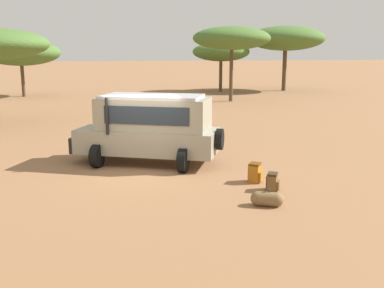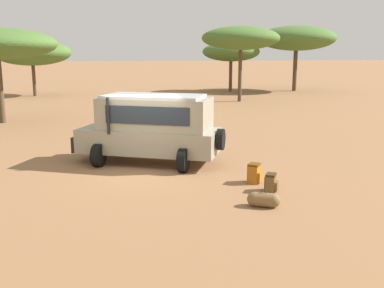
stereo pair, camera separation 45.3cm
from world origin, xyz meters
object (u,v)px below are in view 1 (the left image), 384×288
Objects in this scene: backpack_cluster_center at (255,173)px; acacia_tree_distant_right at (286,38)px; safari_vehicle at (150,127)px; acacia_tree_far_right at (221,52)px; acacia_tree_left_mid at (21,53)px; acacia_tree_right_mid at (232,38)px; duffel_bag_low_black_case at (267,199)px; backpack_beside_front_wheel at (273,182)px.

backpack_cluster_center is 0.08× the size of acacia_tree_distant_right.
acacia_tree_far_right is (9.75, 27.10, 2.52)m from safari_vehicle.
acacia_tree_distant_right is at bearing 58.87° from safari_vehicle.
acacia_tree_distant_right reaches higher than acacia_tree_left_mid.
acacia_tree_left_mid reaches higher than backpack_cluster_center.
acacia_tree_left_mid reaches higher than acacia_tree_far_right.
acacia_tree_left_mid is 18.17m from acacia_tree_right_mid.
acacia_tree_far_right reaches higher than duffel_bag_low_black_case.
safari_vehicle is at bearing 115.72° from duffel_bag_low_black_case.
backpack_beside_front_wheel is at bearing -51.41° from safari_vehicle.
acacia_tree_left_mid is 1.10× the size of acacia_tree_right_mid.
acacia_tree_left_mid is at bearing 111.31° from backpack_cluster_center.
backpack_cluster_center is 0.10× the size of acacia_tree_right_mid.
acacia_tree_left_mid is at bearing 157.03° from acacia_tree_right_mid.
backpack_cluster_center reaches higher than duffel_bag_low_black_case.
acacia_tree_far_right is (1.40, 8.44, -1.05)m from acacia_tree_right_mid.
backpack_cluster_center is at bearing -104.21° from acacia_tree_right_mid.
duffel_bag_low_black_case is at bearing -100.87° from backpack_cluster_center.
acacia_tree_left_mid is at bearing 107.96° from safari_vehicle.
acacia_tree_far_right reaches higher than safari_vehicle.
acacia_tree_left_mid is (-11.21, 28.74, 3.46)m from backpack_cluster_center.
backpack_beside_front_wheel is at bearing -103.13° from acacia_tree_right_mid.
acacia_tree_far_right is at bearing 77.88° from backpack_beside_front_wheel.
backpack_cluster_center is 0.09× the size of acacia_tree_left_mid.
duffel_bag_low_black_case is at bearing -117.17° from backpack_beside_front_wheel.
acacia_tree_left_mid is at bearing -175.68° from acacia_tree_far_right.
safari_vehicle reaches higher than duffel_bag_low_black_case.
acacia_tree_far_right is (6.88, 30.11, 3.52)m from backpack_cluster_center.
safari_vehicle is 6.60× the size of duffel_bag_low_black_case.
backpack_beside_front_wheel is 0.08× the size of acacia_tree_left_mid.
acacia_tree_far_right reaches higher than backpack_cluster_center.
acacia_tree_right_mid is 1.06× the size of acacia_tree_far_right.
acacia_tree_right_mid is (8.36, 18.65, 3.57)m from safari_vehicle.
acacia_tree_far_right reaches higher than backpack_beside_front_wheel.
acacia_tree_distant_right is (7.86, 8.19, 0.23)m from acacia_tree_right_mid.
safari_vehicle is 5.79m from duffel_bag_low_black_case.
backpack_beside_front_wheel is (3.10, -3.88, -1.05)m from safari_vehicle.
acacia_tree_far_right is 6.60m from acacia_tree_distant_right.
safari_vehicle is at bearing 128.59° from backpack_beside_front_wheel.
acacia_tree_distant_right is at bearing 46.18° from acacia_tree_right_mid.
duffel_bag_low_black_case is at bearing -64.28° from safari_vehicle.
safari_vehicle reaches higher than backpack_cluster_center.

